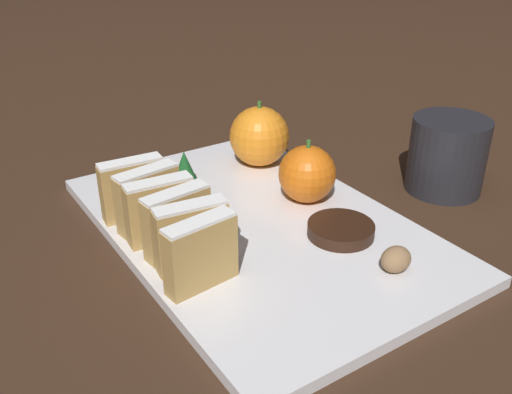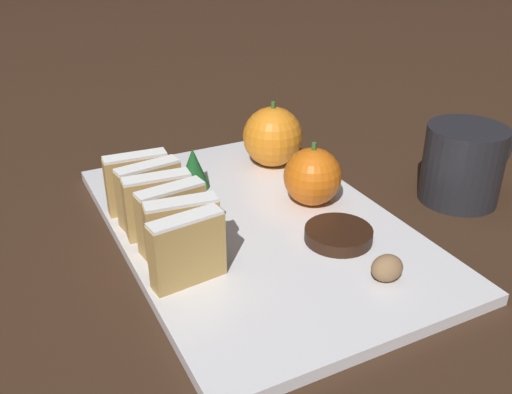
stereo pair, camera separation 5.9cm
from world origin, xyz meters
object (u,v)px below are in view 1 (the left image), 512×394
object	(u,v)px
walnut	(396,259)
chocolate_cookie	(341,230)
orange_far	(307,174)
coffee_mug	(448,155)
orange_near	(259,136)

from	to	relation	value
walnut	chocolate_cookie	bearing A→B (deg)	90.33
orange_far	walnut	xyz separation A→B (m)	(-0.02, -0.16, -0.02)
coffee_mug	chocolate_cookie	bearing A→B (deg)	-171.40
walnut	orange_near	bearing A→B (deg)	83.95
walnut	orange_far	bearing A→B (deg)	83.44
orange_far	coffee_mug	distance (m)	0.18
orange_near	coffee_mug	world-z (taller)	orange_near
orange_far	chocolate_cookie	world-z (taller)	orange_far
orange_far	walnut	bearing A→B (deg)	-96.56
orange_near	chocolate_cookie	bearing A→B (deg)	-98.50
orange_far	chocolate_cookie	xyz separation A→B (m)	(-0.02, -0.08, -0.03)
walnut	chocolate_cookie	xyz separation A→B (m)	(-0.00, 0.08, -0.01)
orange_near	walnut	size ratio (longest dim) A/B	2.77
orange_far	coffee_mug	world-z (taller)	coffee_mug
chocolate_cookie	coffee_mug	size ratio (longest dim) A/B	0.56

